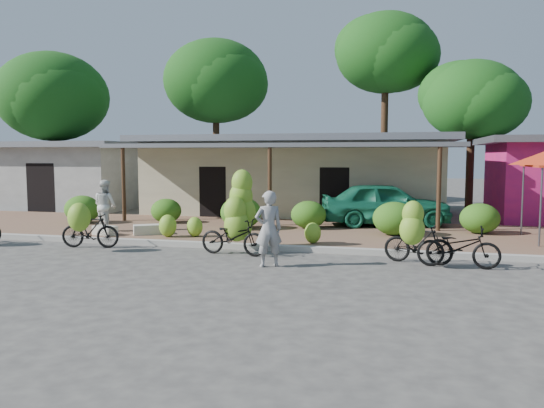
# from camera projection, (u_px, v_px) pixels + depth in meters

# --- Properties ---
(ground) EXTENTS (100.00, 100.00, 0.00)m
(ground) POSITION_uv_depth(u_px,v_px,m) (208.00, 263.00, 12.55)
(ground) COLOR #3E3C3A
(ground) RESTS_ON ground
(sidewalk) EXTENTS (60.00, 6.00, 0.12)m
(sidewalk) POSITION_uv_depth(u_px,v_px,m) (262.00, 231.00, 17.38)
(sidewalk) COLOR brown
(sidewalk) RESTS_ON ground
(curb) EXTENTS (60.00, 0.25, 0.15)m
(curb) POSITION_uv_depth(u_px,v_px,m) (234.00, 246.00, 14.48)
(curb) COLOR #A8A399
(curb) RESTS_ON ground
(shop_main) EXTENTS (13.00, 8.50, 3.35)m
(shop_main) POSITION_uv_depth(u_px,v_px,m) (297.00, 174.00, 22.97)
(shop_main) COLOR beige
(shop_main) RESTS_ON ground
(shop_grey) EXTENTS (7.00, 6.00, 3.15)m
(shop_grey) POSITION_uv_depth(u_px,v_px,m) (74.00, 175.00, 25.64)
(shop_grey) COLOR #ADADA8
(shop_grey) RESTS_ON ground
(tree_back_left) EXTENTS (5.86, 5.80, 7.93)m
(tree_back_left) POSITION_uv_depth(u_px,v_px,m) (51.00, 95.00, 27.96)
(tree_back_left) COLOR #452C1B
(tree_back_left) RESTS_ON ground
(tree_far_center) EXTENTS (5.72, 5.64, 8.80)m
(tree_far_center) POSITION_uv_depth(u_px,v_px,m) (213.00, 80.00, 28.88)
(tree_far_center) COLOR #452C1B
(tree_far_center) RESTS_ON ground
(tree_center_right) EXTENTS (5.20, 5.08, 9.77)m
(tree_center_right) POSITION_uv_depth(u_px,v_px,m) (382.00, 52.00, 27.12)
(tree_center_right) COLOR #452C1B
(tree_center_right) RESTS_ON ground
(tree_near_right) EXTENTS (4.69, 4.53, 6.93)m
(tree_near_right) POSITION_uv_depth(u_px,v_px,m) (468.00, 98.00, 24.48)
(tree_near_right) COLOR #452C1B
(tree_near_right) RESTS_ON ground
(hedge_0) EXTENTS (1.28, 1.15, 0.99)m
(hedge_0) POSITION_uv_depth(u_px,v_px,m) (82.00, 209.00, 19.01)
(hedge_0) COLOR #235C15
(hedge_0) RESTS_ON sidewalk
(hedge_1) EXTENTS (1.12, 1.00, 0.87)m
(hedge_1) POSITION_uv_depth(u_px,v_px,m) (166.00, 211.00, 19.12)
(hedge_1) COLOR #235C15
(hedge_1) RESTS_ON sidewalk
(hedge_2) EXTENTS (1.37, 1.23, 1.07)m
(hedge_2) POSITION_uv_depth(u_px,v_px,m) (241.00, 213.00, 17.54)
(hedge_2) COLOR #235C15
(hedge_2) RESTS_ON sidewalk
(hedge_3) EXTENTS (1.18, 1.06, 0.92)m
(hedge_3) POSITION_uv_depth(u_px,v_px,m) (309.00, 215.00, 17.61)
(hedge_3) COLOR #235C15
(hedge_3) RESTS_ON sidewalk
(hedge_4) EXTENTS (1.31, 1.18, 1.02)m
(hedge_4) POSITION_uv_depth(u_px,v_px,m) (394.00, 219.00, 16.10)
(hedge_4) COLOR #235C15
(hedge_4) RESTS_ON sidewalk
(hedge_5) EXTENTS (1.21, 1.09, 0.94)m
(hedge_5) POSITION_uv_depth(u_px,v_px,m) (480.00, 218.00, 16.45)
(hedge_5) COLOR #235C15
(hedge_5) RESTS_ON sidewalk
(bike_left) EXTENTS (1.67, 1.26, 1.31)m
(bike_left) POSITION_uv_depth(u_px,v_px,m) (87.00, 227.00, 14.42)
(bike_left) COLOR black
(bike_left) RESTS_ON ground
(bike_center) EXTENTS (1.86, 1.25, 2.18)m
(bike_center) POSITION_uv_depth(u_px,v_px,m) (237.00, 221.00, 13.74)
(bike_center) COLOR black
(bike_center) RESTS_ON ground
(bike_right) EXTENTS (1.67, 1.28, 1.54)m
(bike_right) POSITION_uv_depth(u_px,v_px,m) (416.00, 237.00, 12.28)
(bike_right) COLOR black
(bike_right) RESTS_ON ground
(bike_far_right) EXTENTS (1.85, 0.75, 0.95)m
(bike_far_right) POSITION_uv_depth(u_px,v_px,m) (458.00, 247.00, 12.00)
(bike_far_right) COLOR black
(bike_far_right) RESTS_ON ground
(loose_banana_a) EXTENTS (0.54, 0.46, 0.67)m
(loose_banana_a) POSITION_uv_depth(u_px,v_px,m) (168.00, 226.00, 15.77)
(loose_banana_a) COLOR #87B82E
(loose_banana_a) RESTS_ON sidewalk
(loose_banana_b) EXTENTS (0.48, 0.41, 0.60)m
(loose_banana_b) POSITION_uv_depth(u_px,v_px,m) (195.00, 227.00, 15.82)
(loose_banana_b) COLOR #87B82E
(loose_banana_b) RESTS_ON sidewalk
(loose_banana_c) EXTENTS (0.46, 0.39, 0.58)m
(loose_banana_c) POSITION_uv_depth(u_px,v_px,m) (313.00, 233.00, 14.62)
(loose_banana_c) COLOR #87B82E
(loose_banana_c) RESTS_ON sidewalk
(sack_near) EXTENTS (0.93, 0.79, 0.30)m
(sack_near) POSITION_uv_depth(u_px,v_px,m) (148.00, 230.00, 16.29)
(sack_near) COLOR beige
(sack_near) RESTS_ON sidewalk
(sack_far) EXTENTS (0.83, 0.60, 0.28)m
(sack_far) POSITION_uv_depth(u_px,v_px,m) (105.00, 230.00, 16.17)
(sack_far) COLOR beige
(sack_far) RESTS_ON sidewalk
(vendor) EXTENTS (0.76, 0.67, 1.75)m
(vendor) POSITION_uv_depth(u_px,v_px,m) (269.00, 229.00, 12.09)
(vendor) COLOR gray
(vendor) RESTS_ON ground
(bystander) EXTENTS (0.98, 0.88, 1.65)m
(bystander) POSITION_uv_depth(u_px,v_px,m) (105.00, 205.00, 17.01)
(bystander) COLOR silver
(bystander) RESTS_ON sidewalk
(teal_van) EXTENTS (4.74, 2.80, 1.51)m
(teal_van) POSITION_uv_depth(u_px,v_px,m) (385.00, 204.00, 18.32)
(teal_van) COLOR #186C4E
(teal_van) RESTS_ON sidewalk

